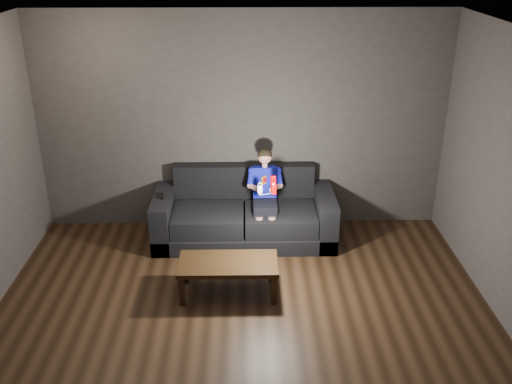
{
  "coord_description": "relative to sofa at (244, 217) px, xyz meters",
  "views": [
    {
      "loc": [
        0.03,
        -4.19,
        3.42
      ],
      "look_at": [
        0.15,
        1.55,
        0.85
      ],
      "focal_mm": 40.0,
      "sensor_mm": 36.0,
      "label": 1
    }
  ],
  "objects": [
    {
      "name": "ceiling",
      "position": [
        -0.02,
        -2.08,
        2.42
      ],
      "size": [
        5.0,
        5.0,
        0.02
      ],
      "primitive_type": "cube",
      "color": "silver",
      "rests_on": "back_wall"
    },
    {
      "name": "sofa",
      "position": [
        0.0,
        0.0,
        0.0
      ],
      "size": [
        2.18,
        0.94,
        0.84
      ],
      "color": "black",
      "rests_on": "floor"
    },
    {
      "name": "coffee_table",
      "position": [
        -0.17,
        -1.22,
        0.05
      ],
      "size": [
        1.02,
        0.51,
        0.37
      ],
      "color": "black",
      "rests_on": "floor"
    },
    {
      "name": "back_wall",
      "position": [
        -0.02,
        0.42,
        1.07
      ],
      "size": [
        5.0,
        0.04,
        2.7
      ],
      "primitive_type": "cube",
      "color": "#3A3432",
      "rests_on": "ground"
    },
    {
      "name": "nunchuk_white",
      "position": [
        0.18,
        -0.46,
        0.58
      ],
      "size": [
        0.06,
        0.1,
        0.16
      ],
      "color": "white",
      "rests_on": "child"
    },
    {
      "name": "wii_remote_black",
      "position": [
        -0.98,
        -0.08,
        0.33
      ],
      "size": [
        0.05,
        0.15,
        0.03
      ],
      "color": "black",
      "rests_on": "sofa"
    },
    {
      "name": "wii_remote_red",
      "position": [
        0.33,
        -0.46,
        0.63
      ],
      "size": [
        0.07,
        0.09,
        0.21
      ],
      "color": "#E30004",
      "rests_on": "child"
    },
    {
      "name": "child",
      "position": [
        0.25,
        -0.06,
        0.42
      ],
      "size": [
        0.42,
        0.51,
        1.03
      ],
      "color": "black",
      "rests_on": "sofa"
    },
    {
      "name": "floor",
      "position": [
        -0.02,
        -2.08,
        -0.28
      ],
      "size": [
        5.0,
        5.0,
        0.0
      ],
      "primitive_type": "plane",
      "color": "black",
      "rests_on": "ground"
    }
  ]
}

